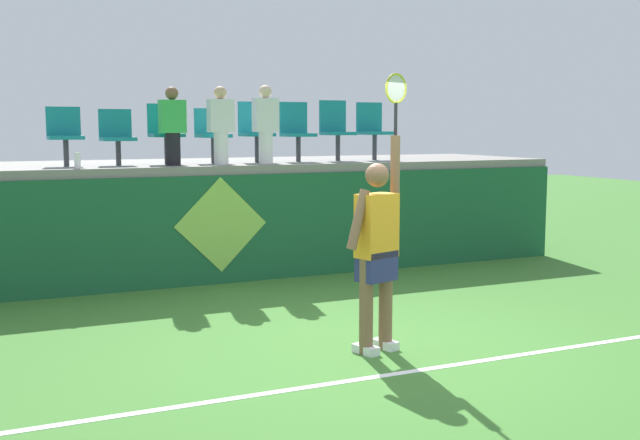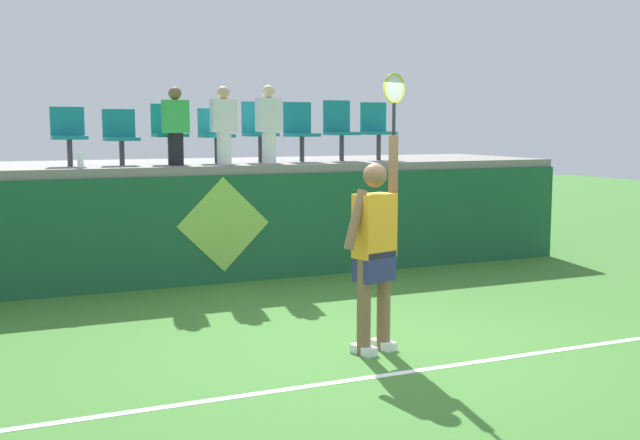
# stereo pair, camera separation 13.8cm
# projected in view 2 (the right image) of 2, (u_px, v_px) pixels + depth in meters

# --- Properties ---
(ground_plane) EXTENTS (40.00, 40.00, 0.00)m
(ground_plane) POSITION_uv_depth(u_px,v_px,m) (377.00, 348.00, 7.37)
(ground_plane) COLOR #3D752D
(court_back_wall) EXTENTS (10.02, 0.20, 1.45)m
(court_back_wall) POSITION_uv_depth(u_px,v_px,m) (254.00, 227.00, 10.58)
(court_back_wall) COLOR #195633
(court_back_wall) RESTS_ON ground_plane
(spectator_platform) EXTENTS (10.02, 2.62, 0.12)m
(spectator_platform) POSITION_uv_depth(u_px,v_px,m) (227.00, 165.00, 11.63)
(spectator_platform) COLOR gray
(spectator_platform) RESTS_ON court_back_wall
(court_baseline_stripe) EXTENTS (9.02, 0.08, 0.01)m
(court_baseline_stripe) POSITION_uv_depth(u_px,v_px,m) (418.00, 370.00, 6.68)
(court_baseline_stripe) COLOR white
(court_baseline_stripe) RESTS_ON ground_plane
(tennis_player) EXTENTS (0.73, 0.36, 2.59)m
(tennis_player) POSITION_uv_depth(u_px,v_px,m) (375.00, 246.00, 7.14)
(tennis_player) COLOR white
(tennis_player) RESTS_ON ground_plane
(tennis_ball) EXTENTS (0.07, 0.07, 0.07)m
(tennis_ball) POSITION_uv_depth(u_px,v_px,m) (377.00, 342.00, 7.46)
(tennis_ball) COLOR #D1E533
(tennis_ball) RESTS_ON ground_plane
(water_bottle) EXTENTS (0.08, 0.08, 0.20)m
(water_bottle) POSITION_uv_depth(u_px,v_px,m) (80.00, 160.00, 9.73)
(water_bottle) COLOR white
(water_bottle) RESTS_ON spectator_platform
(stadium_chair_0) EXTENTS (0.44, 0.42, 0.78)m
(stadium_chair_0) POSITION_uv_depth(u_px,v_px,m) (69.00, 133.00, 10.25)
(stadium_chair_0) COLOR #38383D
(stadium_chair_0) RESTS_ON spectator_platform
(stadium_chair_1) EXTENTS (0.44, 0.42, 0.76)m
(stadium_chair_1) POSITION_uv_depth(u_px,v_px,m) (120.00, 134.00, 10.52)
(stadium_chair_1) COLOR #38383D
(stadium_chair_1) RESTS_ON spectator_platform
(stadium_chair_2) EXTENTS (0.44, 0.42, 0.84)m
(stadium_chair_2) POSITION_uv_depth(u_px,v_px,m) (169.00, 130.00, 10.77)
(stadium_chair_2) COLOR #38383D
(stadium_chair_2) RESTS_ON spectator_platform
(stadium_chair_3) EXTENTS (0.44, 0.42, 0.78)m
(stadium_chair_3) POSITION_uv_depth(u_px,v_px,m) (215.00, 132.00, 11.04)
(stadium_chair_3) COLOR #38383D
(stadium_chair_3) RESTS_ON spectator_platform
(stadium_chair_4) EXTENTS (0.44, 0.42, 0.88)m
(stadium_chair_4) POSITION_uv_depth(u_px,v_px,m) (259.00, 129.00, 11.30)
(stadium_chair_4) COLOR #38383D
(stadium_chair_4) RESTS_ON spectator_platform
(stadium_chair_5) EXTENTS (0.44, 0.42, 0.89)m
(stadium_chair_5) POSITION_uv_depth(u_px,v_px,m) (300.00, 129.00, 11.56)
(stadium_chair_5) COLOR #38383D
(stadium_chair_5) RESTS_ON spectator_platform
(stadium_chair_6) EXTENTS (0.44, 0.42, 0.92)m
(stadium_chair_6) POSITION_uv_depth(u_px,v_px,m) (339.00, 127.00, 11.82)
(stadium_chair_6) COLOR #38383D
(stadium_chair_6) RESTS_ON spectator_platform
(stadium_chair_7) EXTENTS (0.44, 0.42, 0.90)m
(stadium_chair_7) POSITION_uv_depth(u_px,v_px,m) (376.00, 128.00, 12.07)
(stadium_chair_7) COLOR #38383D
(stadium_chair_7) RESTS_ON spectator_platform
(spectator_0) EXTENTS (0.34, 0.20, 1.10)m
(spectator_0) POSITION_uv_depth(u_px,v_px,m) (269.00, 123.00, 10.89)
(spectator_0) COLOR white
(spectator_0) RESTS_ON spectator_platform
(spectator_1) EXTENTS (0.34, 0.20, 1.05)m
(spectator_1) POSITION_uv_depth(u_px,v_px,m) (176.00, 125.00, 10.38)
(spectator_1) COLOR black
(spectator_1) RESTS_ON spectator_platform
(spectator_2) EXTENTS (0.34, 0.20, 1.07)m
(spectator_2) POSITION_uv_depth(u_px,v_px,m) (224.00, 124.00, 10.63)
(spectator_2) COLOR white
(spectator_2) RESTS_ON spectator_platform
(wall_signage_mount) EXTENTS (1.27, 0.01, 1.44)m
(wall_signage_mount) POSITION_uv_depth(u_px,v_px,m) (224.00, 283.00, 10.39)
(wall_signage_mount) COLOR #195633
(wall_signage_mount) RESTS_ON ground_plane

